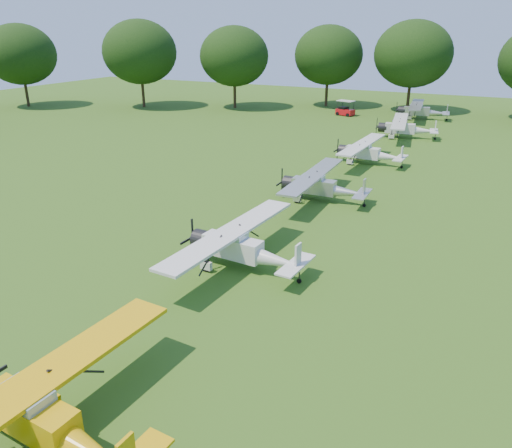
{
  "coord_description": "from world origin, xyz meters",
  "views": [
    {
      "loc": [
        11.03,
        -20.92,
        11.89
      ],
      "look_at": [
        -0.64,
        2.72,
        1.4
      ],
      "focal_mm": 35.0,
      "sensor_mm": 36.0,
      "label": 1
    }
  ],
  "objects": [
    {
      "name": "aircraft_7",
      "position": [
        0.75,
        50.59,
        1.29
      ],
      "size": [
        7.05,
        11.21,
        2.2
      ],
      "rotation": [
        0.0,
        0.0,
        0.11
      ],
      "color": "#B8B8BD",
      "rests_on": "ground"
    },
    {
      "name": "aircraft_3",
      "position": [
        -0.14,
        -0.08,
        1.26
      ],
      "size": [
        6.88,
        10.97,
        2.16
      ],
      "rotation": [
        0.0,
        0.0,
        -0.07
      ],
      "color": "silver",
      "rests_on": "ground"
    },
    {
      "name": "golf_cart",
      "position": [
        -9.4,
        49.12,
        0.7
      ],
      "size": [
        2.74,
        2.07,
        2.09
      ],
      "rotation": [
        0.0,
        0.0,
        -0.27
      ],
      "color": "red",
      "rests_on": "ground"
    },
    {
      "name": "aircraft_2",
      "position": [
        0.36,
        -13.46,
        1.3
      ],
      "size": [
        7.09,
        11.3,
        2.22
      ],
      "rotation": [
        0.0,
        0.0,
        -0.07
      ],
      "color": "#D7A109",
      "rests_on": "ground"
    },
    {
      "name": "aircraft_4",
      "position": [
        -0.07,
        12.12,
        1.22
      ],
      "size": [
        6.62,
        10.53,
        2.08
      ],
      "rotation": [
        0.0,
        0.0,
        0.02
      ],
      "color": "#B8B8BD",
      "rests_on": "ground"
    },
    {
      "name": "tree_belt",
      "position": [
        3.57,
        0.16,
        8.03
      ],
      "size": [
        137.36,
        130.27,
        14.52
      ],
      "color": "black",
      "rests_on": "ground"
    },
    {
      "name": "aircraft_5",
      "position": [
        0.35,
        23.99,
        1.18
      ],
      "size": [
        6.46,
        10.29,
        2.03
      ],
      "rotation": [
        0.0,
        0.0,
        -0.05
      ],
      "color": "silver",
      "rests_on": "ground"
    },
    {
      "name": "aircraft_6",
      "position": [
        1.15,
        37.2,
        1.25
      ],
      "size": [
        6.89,
        10.93,
        2.14
      ],
      "rotation": [
        0.0,
        0.0,
        0.15
      ],
      "color": "silver",
      "rests_on": "ground"
    },
    {
      "name": "ground",
      "position": [
        0.0,
        0.0,
        0.0
      ],
      "size": [
        160.0,
        160.0,
        0.0
      ],
      "primitive_type": "plane",
      "color": "#2B4D13",
      "rests_on": "ground"
    }
  ]
}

